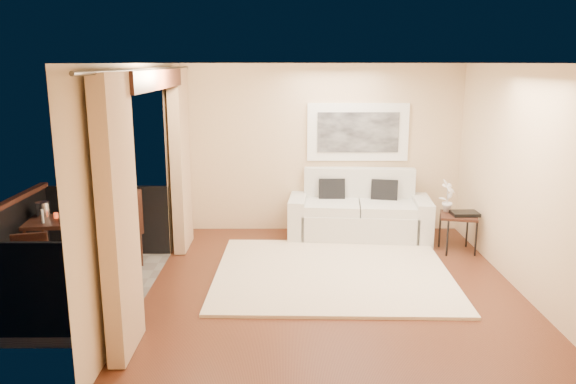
{
  "coord_description": "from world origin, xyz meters",
  "views": [
    {
      "loc": [
        -0.58,
        -6.49,
        2.71
      ],
      "look_at": [
        -0.55,
        0.68,
        1.05
      ],
      "focal_mm": 35.0,
      "sensor_mm": 36.0,
      "label": 1
    }
  ],
  "objects_px": {
    "orchid": "(447,196)",
    "bistro_table": "(53,226)",
    "sofa": "(359,213)",
    "balcony_chair_near": "(31,268)",
    "ice_bucket": "(43,210)",
    "balcony_chair_far": "(125,221)",
    "side_table": "(459,219)"
  },
  "relations": [
    {
      "from": "bistro_table",
      "to": "ice_bucket",
      "type": "xyz_separation_m",
      "value": [
        -0.17,
        0.15,
        0.18
      ]
    },
    {
      "from": "bistro_table",
      "to": "side_table",
      "type": "bearing_deg",
      "value": 8.98
    },
    {
      "from": "sofa",
      "to": "side_table",
      "type": "relative_size",
      "value": 3.66
    },
    {
      "from": "orchid",
      "to": "bistro_table",
      "type": "distance_m",
      "value": 5.49
    },
    {
      "from": "bistro_table",
      "to": "balcony_chair_near",
      "type": "xyz_separation_m",
      "value": [
        0.21,
        -1.13,
        -0.15
      ]
    },
    {
      "from": "balcony_chair_far",
      "to": "ice_bucket",
      "type": "height_order",
      "value": "balcony_chair_far"
    },
    {
      "from": "orchid",
      "to": "bistro_table",
      "type": "bearing_deg",
      "value": -169.07
    },
    {
      "from": "bistro_table",
      "to": "orchid",
      "type": "bearing_deg",
      "value": 10.93
    },
    {
      "from": "sofa",
      "to": "balcony_chair_near",
      "type": "relative_size",
      "value": 2.58
    },
    {
      "from": "sofa",
      "to": "bistro_table",
      "type": "xyz_separation_m",
      "value": [
        -4.17,
        -1.63,
        0.28
      ]
    },
    {
      "from": "balcony_chair_far",
      "to": "ice_bucket",
      "type": "relative_size",
      "value": 5.36
    },
    {
      "from": "sofa",
      "to": "side_table",
      "type": "distance_m",
      "value": 1.55
    },
    {
      "from": "bistro_table",
      "to": "balcony_chair_near",
      "type": "bearing_deg",
      "value": -79.67
    },
    {
      "from": "orchid",
      "to": "balcony_chair_far",
      "type": "xyz_separation_m",
      "value": [
        -4.54,
        -0.75,
        -0.17
      ]
    },
    {
      "from": "sofa",
      "to": "bistro_table",
      "type": "relative_size",
      "value": 3.1
    },
    {
      "from": "side_table",
      "to": "bistro_table",
      "type": "bearing_deg",
      "value": -171.02
    },
    {
      "from": "bistro_table",
      "to": "ice_bucket",
      "type": "bearing_deg",
      "value": 138.98
    },
    {
      "from": "bistro_table",
      "to": "balcony_chair_far",
      "type": "relative_size",
      "value": 0.68
    },
    {
      "from": "side_table",
      "to": "balcony_chair_far",
      "type": "distance_m",
      "value": 4.71
    },
    {
      "from": "bistro_table",
      "to": "balcony_chair_near",
      "type": "relative_size",
      "value": 0.83
    },
    {
      "from": "side_table",
      "to": "bistro_table",
      "type": "distance_m",
      "value": 5.59
    },
    {
      "from": "orchid",
      "to": "balcony_chair_near",
      "type": "distance_m",
      "value": 5.63
    },
    {
      "from": "orchid",
      "to": "ice_bucket",
      "type": "relative_size",
      "value": 2.41
    },
    {
      "from": "ice_bucket",
      "to": "side_table",
      "type": "bearing_deg",
      "value": 7.27
    },
    {
      "from": "side_table",
      "to": "bistro_table",
      "type": "relative_size",
      "value": 0.85
    },
    {
      "from": "ice_bucket",
      "to": "sofa",
      "type": "bearing_deg",
      "value": 18.87
    },
    {
      "from": "orchid",
      "to": "balcony_chair_far",
      "type": "distance_m",
      "value": 4.61
    },
    {
      "from": "bistro_table",
      "to": "ice_bucket",
      "type": "distance_m",
      "value": 0.29
    },
    {
      "from": "orchid",
      "to": "sofa",
      "type": "bearing_deg",
      "value": 154.08
    },
    {
      "from": "sofa",
      "to": "balcony_chair_near",
      "type": "xyz_separation_m",
      "value": [
        -3.97,
        -2.76,
        0.13
      ]
    },
    {
      "from": "sofa",
      "to": "balcony_chair_near",
      "type": "bearing_deg",
      "value": -140.0
    },
    {
      "from": "bistro_table",
      "to": "balcony_chair_near",
      "type": "height_order",
      "value": "balcony_chair_near"
    }
  ]
}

